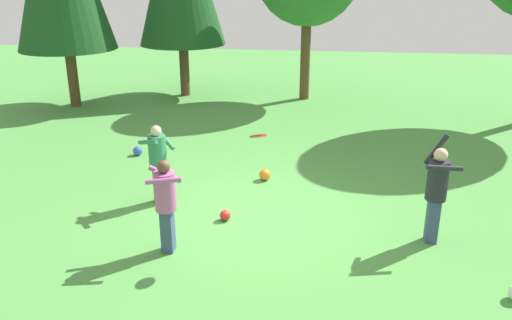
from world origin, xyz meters
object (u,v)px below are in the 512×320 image
person_catcher (166,199)px  frisbee (258,136)px  ball_orange (265,175)px  person_bystander (158,158)px  person_thrower (437,187)px  ball_blue (138,151)px  ball_red (225,215)px

person_catcher → frisbee: size_ratio=4.45×
person_catcher → ball_orange: 3.48m
person_bystander → ball_orange: 2.48m
ball_orange → person_thrower: bearing=-36.9°
person_thrower → ball_orange: size_ratio=7.47×
person_bystander → ball_orange: size_ratio=6.38×
ball_blue → ball_red: 4.19m
person_thrower → person_catcher: person_thrower is taller
person_thrower → person_catcher: 4.37m
person_catcher → ball_blue: 4.86m
frisbee → ball_red: (-0.71, 0.84, -1.82)m
person_thrower → person_bystander: 5.06m
person_catcher → ball_blue: person_catcher is taller
frisbee → ball_red: frisbee is taller
ball_orange → ball_blue: bearing=160.1°
frisbee → ball_blue: frisbee is taller
person_catcher → ball_orange: (1.23, 3.16, -0.80)m
frisbee → ball_orange: (-0.20, 2.82, -1.79)m
person_catcher → ball_red: size_ratio=7.89×
ball_red → ball_orange: 2.05m
person_thrower → frisbee: bearing=-0.0°
person_thrower → person_catcher: size_ratio=1.17×
person_bystander → ball_red: person_bystander is taller
person_catcher → ball_red: (0.72, 1.18, -0.83)m
ball_orange → ball_red: bearing=-104.4°
frisbee → ball_orange: bearing=94.1°
person_thrower → person_bystander: size_ratio=1.17×
ball_blue → ball_red: size_ratio=1.12×
ball_blue → ball_orange: (3.26, -1.18, 0.01)m
person_catcher → ball_orange: person_catcher is taller
person_thrower → ball_blue: bearing=-39.2°
person_thrower → ball_red: bearing=-15.4°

